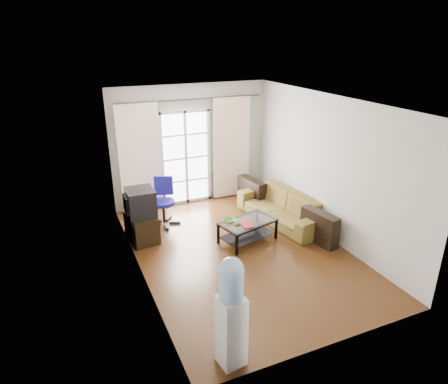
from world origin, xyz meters
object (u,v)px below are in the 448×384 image
(tv_stand, at_px, (142,227))
(coffee_table, at_px, (248,228))
(water_cooler, at_px, (231,311))
(crt_tv, at_px, (139,202))
(task_chair, at_px, (164,211))
(sofa, at_px, (282,208))

(tv_stand, bearing_deg, coffee_table, -32.65)
(water_cooler, bearing_deg, crt_tv, 86.86)
(tv_stand, distance_m, task_chair, 0.78)
(sofa, bearing_deg, water_cooler, -49.07)
(crt_tv, bearing_deg, task_chair, 41.46)
(sofa, bearing_deg, task_chair, -120.38)
(coffee_table, distance_m, task_chair, 1.86)
(sofa, height_order, tv_stand, sofa)
(sofa, distance_m, crt_tv, 2.94)
(task_chair, bearing_deg, coffee_table, -25.91)
(sofa, xyz_separation_m, crt_tv, (-2.88, 0.38, 0.46))
(sofa, xyz_separation_m, tv_stand, (-2.88, 0.36, -0.05))
(coffee_table, relative_size, crt_tv, 2.07)
(task_chair, xyz_separation_m, water_cooler, (-0.30, -4.00, 0.47))
(coffee_table, bearing_deg, task_chair, 131.81)
(sofa, height_order, crt_tv, crt_tv)
(crt_tv, xyz_separation_m, water_cooler, (0.29, -3.49, -0.02))
(tv_stand, bearing_deg, sofa, -14.45)
(water_cooler, bearing_deg, task_chair, 77.95)
(water_cooler, bearing_deg, coffee_table, 51.74)
(water_cooler, bearing_deg, tv_stand, 86.87)
(sofa, distance_m, coffee_table, 1.17)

